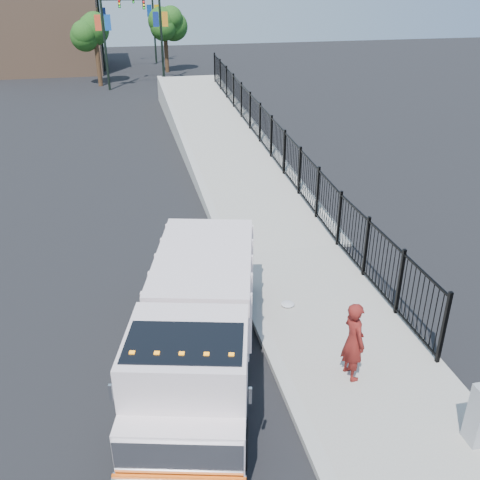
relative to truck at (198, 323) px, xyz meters
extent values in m
plane|color=black|center=(1.72, 1.05, -1.34)|extent=(120.00, 120.00, 0.00)
cube|color=#9E998E|center=(3.65, -0.95, -1.28)|extent=(3.55, 12.00, 0.12)
cube|color=#ADAAA3|center=(1.72, -0.95, -1.26)|extent=(0.30, 12.00, 0.16)
cube|color=#9E998E|center=(3.85, 17.05, -1.34)|extent=(3.95, 24.06, 3.19)
cube|color=black|center=(5.27, 13.05, -0.44)|extent=(0.10, 28.00, 1.80)
cube|color=black|center=(0.09, 0.34, -0.84)|extent=(2.45, 6.26, 0.20)
cube|color=white|center=(-0.44, -1.70, 0.08)|extent=(2.59, 2.49, 1.83)
cube|color=white|center=(-0.73, -2.81, -0.38)|extent=(2.25, 1.16, 0.92)
cube|color=silver|center=(-0.81, -3.14, -0.38)|extent=(2.06, 0.60, 0.78)
cube|color=#EF550C|center=(-0.83, -3.21, -0.70)|extent=(2.14, 0.59, 0.05)
cube|color=black|center=(-0.50, -1.92, 0.63)|extent=(2.25, 1.66, 0.78)
cube|color=white|center=(0.39, 1.49, 0.08)|extent=(3.09, 4.28, 1.56)
cube|color=silver|center=(-1.78, -2.30, 0.49)|extent=(0.07, 0.07, 0.32)
cube|color=silver|center=(0.44, -2.88, 0.49)|extent=(0.07, 0.07, 0.32)
cube|color=orange|center=(-1.38, -2.03, 1.01)|extent=(0.11, 0.09, 0.05)
cube|color=orange|center=(-0.98, -2.13, 1.01)|extent=(0.11, 0.09, 0.05)
cube|color=orange|center=(-0.58, -2.23, 1.01)|extent=(0.11, 0.09, 0.05)
cube|color=orange|center=(-0.18, -2.34, 1.01)|extent=(0.11, 0.09, 0.05)
cube|color=orange|center=(0.22, -2.44, 1.01)|extent=(0.11, 0.09, 0.05)
cylinder|color=black|center=(-1.53, -2.08, -0.88)|extent=(0.51, 0.96, 0.92)
cylinder|color=black|center=(0.33, -2.56, -0.88)|extent=(0.51, 0.96, 0.92)
cylinder|color=black|center=(-0.41, 2.27, -0.88)|extent=(0.51, 0.96, 0.92)
cylinder|color=black|center=(1.46, 1.78, -0.88)|extent=(0.51, 0.96, 0.92)
cylinder|color=black|center=(-0.16, 3.24, -0.88)|extent=(0.51, 0.96, 0.92)
cylinder|color=black|center=(1.71, 2.76, -0.88)|extent=(0.51, 0.96, 0.92)
imported|color=maroon|center=(3.16, -0.94, -0.30)|extent=(0.52, 0.72, 1.84)
ellipsoid|color=silver|center=(2.65, 1.98, -1.18)|extent=(0.36, 0.36, 0.09)
cylinder|color=black|center=(-1.75, 33.63, 2.66)|extent=(0.18, 0.18, 8.00)
cube|color=black|center=(-0.15, 33.63, 4.96)|extent=(3.20, 0.08, 0.08)
cube|color=black|center=(1.29, 33.63, 4.61)|extent=(0.18, 0.22, 0.60)
cube|color=#13489D|center=(-1.40, 33.63, 3.46)|extent=(0.45, 0.04, 1.10)
cube|color=#E44423|center=(-2.10, 33.63, 3.46)|extent=(0.45, 0.04, 1.10)
cylinder|color=black|center=(2.63, 35.96, 2.66)|extent=(0.18, 0.18, 8.00)
cube|color=black|center=(-0.41, 35.96, 4.61)|extent=(0.18, 0.22, 0.60)
cube|color=orange|center=(2.98, 35.96, 3.46)|extent=(0.45, 0.04, 1.10)
cube|color=navy|center=(2.28, 35.96, 3.46)|extent=(0.45, 0.04, 1.10)
cylinder|color=black|center=(-2.10, 42.79, 2.66)|extent=(0.18, 0.18, 8.00)
cube|color=black|center=(0.94, 42.79, 4.61)|extent=(0.18, 0.22, 0.60)
cube|color=navy|center=(-1.75, 42.79, 3.46)|extent=(0.45, 0.04, 1.10)
cube|color=gold|center=(-2.45, 42.79, 3.46)|extent=(0.45, 0.04, 1.10)
cylinder|color=black|center=(2.89, 46.72, 2.66)|extent=(0.18, 0.18, 8.00)
cube|color=#D6A108|center=(3.24, 46.72, 3.46)|extent=(0.45, 0.04, 1.10)
cube|color=navy|center=(2.54, 46.72, 3.46)|extent=(0.45, 0.04, 1.10)
cylinder|color=#382314|center=(-2.44, 35.51, 0.26)|extent=(0.36, 0.36, 3.20)
sphere|color=#194714|center=(-2.44, 35.51, 2.66)|extent=(2.43, 2.43, 2.43)
cylinder|color=#382314|center=(3.41, 41.04, 0.26)|extent=(0.36, 0.36, 3.20)
sphere|color=#194714|center=(3.41, 41.04, 2.66)|extent=(2.33, 2.33, 2.33)
cylinder|color=#382314|center=(-3.38, 50.01, 0.26)|extent=(0.36, 0.36, 3.20)
sphere|color=#194714|center=(-3.38, 50.01, 2.66)|extent=(2.42, 2.42, 2.42)
cube|color=#8C664C|center=(-7.28, 45.05, 2.66)|extent=(10.00, 10.00, 8.00)
camera|label=1|loc=(-1.18, -9.33, 6.65)|focal=40.00mm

